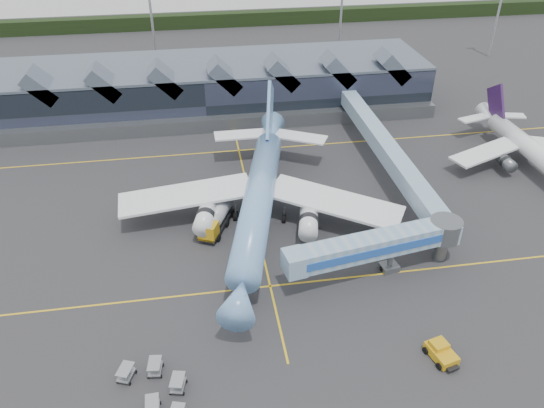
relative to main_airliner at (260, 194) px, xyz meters
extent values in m
plane|color=#2D2D30|center=(-0.74, -6.25, -4.43)|extent=(260.00, 260.00, 0.00)
cube|color=yellow|center=(-0.74, -14.25, -4.43)|extent=(120.00, 0.25, 0.01)
cube|color=yellow|center=(-0.74, 21.75, -4.43)|extent=(120.00, 0.25, 0.01)
cube|color=yellow|center=(-0.74, 3.75, -4.43)|extent=(0.25, 60.00, 0.01)
cube|color=black|center=(-0.74, 103.75, -2.43)|extent=(260.00, 4.00, 4.00)
cube|color=black|center=(-5.74, 41.75, 0.07)|extent=(90.00, 20.00, 9.00)
cube|color=#525E6E|center=(-5.74, 41.75, 4.77)|extent=(90.00, 20.00, 0.60)
cube|color=slate|center=(-5.74, 30.75, -3.13)|extent=(90.00, 2.50, 2.60)
cube|color=#525E6E|center=(-34.74, 34.75, 4.87)|extent=(6.43, 6.00, 6.43)
cube|color=#525E6E|center=(-23.74, 34.75, 4.87)|extent=(6.43, 6.00, 6.43)
cube|color=#525E6E|center=(-12.74, 34.75, 4.87)|extent=(6.43, 6.00, 6.43)
cube|color=#525E6E|center=(-1.74, 34.75, 4.87)|extent=(6.43, 6.00, 6.43)
cube|color=#525E6E|center=(9.26, 34.75, 4.87)|extent=(6.43, 6.00, 6.43)
cube|color=#525E6E|center=(20.26, 34.75, 4.87)|extent=(6.43, 6.00, 6.43)
cube|color=#525E6E|center=(31.26, 34.75, 4.87)|extent=(6.43, 6.00, 6.43)
cylinder|color=#9B9DA4|center=(-15.74, 65.75, 6.57)|extent=(0.56, 0.56, 22.00)
cylinder|color=#9B9DA4|center=(29.26, 65.75, 6.57)|extent=(0.56, 0.56, 22.00)
cylinder|color=#9B9DA4|center=(69.26, 63.75, 6.57)|extent=(0.56, 0.56, 22.00)
cylinder|color=#6C95DB|center=(-0.37, -1.48, 0.02)|extent=(12.01, 33.45, 4.12)
cone|color=#6C95DB|center=(-5.06, -20.50, 0.02)|extent=(5.38, 6.55, 4.12)
cube|color=black|center=(-5.23, -21.19, 0.88)|extent=(1.60, 0.70, 0.48)
cone|color=#6C95DB|center=(4.55, 18.46, 0.33)|extent=(5.83, 8.41, 4.12)
cube|color=white|center=(-10.28, 2.39, -0.70)|extent=(19.15, 7.55, 1.36)
cube|color=white|center=(10.21, -2.66, -0.70)|extent=(19.20, 15.17, 1.36)
cylinder|color=white|center=(-7.77, -2.12, -1.74)|extent=(3.86, 6.18, 2.56)
cylinder|color=white|center=(5.89, -5.49, -1.74)|extent=(3.86, 6.18, 2.56)
cube|color=#6C95DB|center=(4.09, 16.60, 4.63)|extent=(3.00, 10.37, 11.37)
cube|color=white|center=(-0.72, 18.28, 0.33)|extent=(8.61, 3.37, 0.27)
cube|color=white|center=(9.14, 15.85, 0.33)|extent=(9.16, 6.97, 0.27)
cylinder|color=slate|center=(-4.14, -16.79, -3.24)|extent=(0.30, 0.30, 2.39)
cylinder|color=slate|center=(-3.43, 0.75, -3.24)|extent=(0.30, 0.30, 2.39)
cylinder|color=slate|center=(3.38, -0.93, -3.24)|extent=(0.30, 0.30, 2.39)
cylinder|color=black|center=(-4.14, -16.79, -4.00)|extent=(0.84, 1.60, 1.53)
cylinder|color=white|center=(46.50, 8.48, -1.11)|extent=(3.55, 21.62, 3.08)
cone|color=white|center=(46.21, 21.72, -0.88)|extent=(3.19, 4.99, 3.08)
cube|color=white|center=(39.27, 9.31, -1.65)|extent=(13.42, 8.00, 1.03)
cylinder|color=slate|center=(41.73, 6.83, -2.42)|extent=(1.99, 3.74, 1.91)
cube|color=#331848|center=(46.24, 20.49, 1.97)|extent=(0.61, 6.93, 7.51)
cube|color=white|center=(42.76, 20.72, -0.88)|extent=(6.23, 3.62, 0.26)
cube|color=white|center=(49.70, 20.87, -0.88)|extent=(6.20, 3.40, 0.26)
cylinder|color=slate|center=(43.86, 9.34, -3.54)|extent=(0.29, 0.29, 1.78)
cylinder|color=slate|center=(49.10, 9.46, -3.54)|extent=(0.29, 0.29, 1.78)
cube|color=#79A6CA|center=(11.90, -14.04, 0.15)|extent=(18.68, 5.81, 2.68)
cube|color=blue|center=(12.14, -15.46, 0.15)|extent=(18.24, 3.19, 1.11)
cube|color=#79A6CA|center=(1.88, -15.74, 0.15)|extent=(2.86, 3.32, 2.77)
cylinder|color=slate|center=(14.64, -13.58, -2.14)|extent=(0.65, 0.65, 4.59)
cube|color=slate|center=(14.64, -13.58, -4.02)|extent=(2.49, 2.19, 0.83)
cylinder|color=black|center=(13.73, -13.74, -4.11)|extent=(0.50, 0.88, 0.83)
cylinder|color=black|center=(15.55, -13.43, -4.11)|extent=(0.50, 0.88, 0.83)
cylinder|color=slate|center=(21.92, -12.35, 0.15)|extent=(4.07, 4.07, 2.77)
cylinder|color=slate|center=(21.92, -12.35, -2.14)|extent=(1.66, 1.66, 4.59)
cube|color=black|center=(-6.16, -0.91, -3.68)|extent=(5.87, 9.17, 0.50)
cube|color=gold|center=(-7.56, -4.00, -2.64)|extent=(3.08, 2.98, 2.19)
cube|color=black|center=(-7.89, -4.73, -2.14)|extent=(2.06, 1.04, 1.00)
cylinder|color=#BABABF|center=(-5.67, 0.18, -2.34)|extent=(4.47, 6.22, 2.29)
sphere|color=#BABABF|center=(-4.48, 2.82, -2.34)|extent=(2.19, 2.19, 2.19)
sphere|color=#BABABF|center=(-6.86, -2.45, -2.34)|extent=(2.19, 2.19, 2.19)
cylinder|color=black|center=(-8.53, -3.12, -3.93)|extent=(0.73, 1.05, 1.00)
cylinder|color=black|center=(-6.26, -4.15, -3.93)|extent=(0.73, 1.05, 1.00)
cylinder|color=black|center=(-7.09, 0.06, -3.93)|extent=(0.73, 1.05, 1.00)
cylinder|color=black|center=(-4.82, -0.97, -3.93)|extent=(0.73, 1.05, 1.00)
cylinder|color=black|center=(-6.07, 2.33, -3.93)|extent=(0.73, 1.05, 1.00)
cylinder|color=black|center=(-3.80, 1.31, -3.93)|extent=(0.73, 1.05, 1.00)
cube|color=gold|center=(15.19, -27.95, -3.77)|extent=(2.84, 3.81, 0.95)
cube|color=gold|center=(15.05, -27.40, -3.06)|extent=(2.02, 1.88, 0.66)
cube|color=black|center=(15.62, -29.70, -4.01)|extent=(1.47, 1.05, 0.28)
cylinder|color=black|center=(14.40, -29.32, -4.05)|extent=(0.46, 0.80, 0.76)
cylinder|color=black|center=(16.52, -28.80, -4.05)|extent=(0.46, 0.80, 0.76)
cylinder|color=black|center=(13.86, -27.11, -4.05)|extent=(0.46, 0.80, 0.76)
cylinder|color=black|center=(15.97, -26.59, -4.05)|extent=(0.46, 0.80, 0.76)
cube|color=#9B9FA3|center=(-14.27, -25.10, -3.93)|extent=(1.51, 2.14, 0.14)
cube|color=#9B9FA3|center=(-14.27, -25.10, -3.07)|extent=(1.51, 2.14, 0.07)
cylinder|color=black|center=(-13.50, -24.46, -4.27)|extent=(0.15, 0.34, 0.33)
cube|color=#9B9FA3|center=(-12.01, -27.48, -3.93)|extent=(1.68, 2.23, 0.14)
cube|color=#9B9FA3|center=(-12.01, -27.48, -3.07)|extent=(1.68, 2.23, 0.07)
cylinder|color=black|center=(-11.18, -26.92, -4.27)|extent=(0.18, 0.34, 0.33)
cube|color=#9B9FA3|center=(-17.13, -25.39, -3.93)|extent=(1.91, 2.33, 0.14)
cube|color=#9B9FA3|center=(-17.13, -25.39, -3.07)|extent=(1.91, 2.33, 0.07)
cylinder|color=black|center=(-16.23, -24.96, -4.27)|extent=(0.22, 0.34, 0.33)
cube|color=#9B9FA3|center=(-14.38, -29.74, -3.93)|extent=(1.33, 2.04, 0.14)
cube|color=#9B9FA3|center=(-14.38, -29.74, -3.07)|extent=(1.33, 2.04, 0.07)
cylinder|color=black|center=(-13.72, -28.99, -4.27)|extent=(0.12, 0.33, 0.33)
camera|label=1|loc=(-8.19, -62.13, 39.72)|focal=35.00mm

